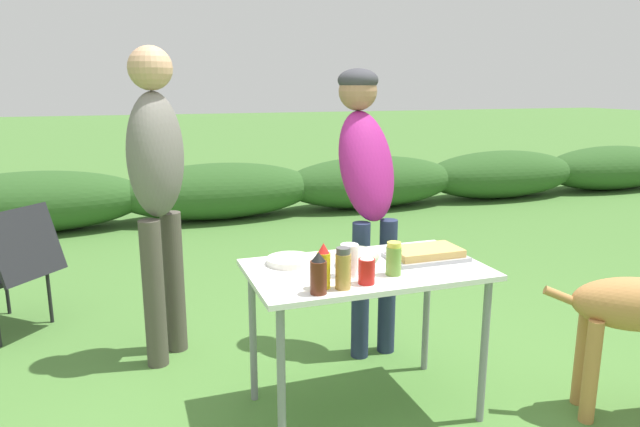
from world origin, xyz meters
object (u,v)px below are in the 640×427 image
object	(u,v)px
bbq_sauce_bottle	(318,274)
relish_jar	(394,259)
camp_chair_green_behind_table	(9,263)
folding_table	(366,283)
mustard_bottle	(323,267)
standing_person_in_gray_fleece	(157,177)
ketchup_bottle	(367,269)
mixing_bowl	(358,257)
spice_jar	(343,269)
standing_person_in_olive_jacket	(366,173)
paper_cup_stack	(349,260)
food_tray	(426,254)
plate_stack	(290,261)

from	to	relation	value
bbq_sauce_bottle	relish_jar	size ratio (longest dim) A/B	1.17
bbq_sauce_bottle	camp_chair_green_behind_table	world-z (taller)	bbq_sauce_bottle
folding_table	relish_jar	xyz separation A→B (m)	(0.07, -0.14, 0.15)
camp_chair_green_behind_table	mustard_bottle	bearing A→B (deg)	-98.73
folding_table	camp_chair_green_behind_table	size ratio (longest dim) A/B	1.32
standing_person_in_gray_fleece	ketchup_bottle	bearing A→B (deg)	-107.56
bbq_sauce_bottle	standing_person_in_gray_fleece	world-z (taller)	standing_person_in_gray_fleece
ketchup_bottle	mixing_bowl	bearing A→B (deg)	75.58
spice_jar	standing_person_in_olive_jacket	distance (m)	1.05
bbq_sauce_bottle	camp_chair_green_behind_table	xyz separation A→B (m)	(-1.45, 1.83, -0.36)
paper_cup_stack	ketchup_bottle	size ratio (longest dim) A/B	1.03
food_tray	standing_person_in_olive_jacket	xyz separation A→B (m)	(-0.04, 0.64, 0.31)
food_tray	paper_cup_stack	size ratio (longest dim) A/B	2.56
folding_table	food_tray	xyz separation A→B (m)	(0.33, 0.02, 0.10)
folding_table	food_tray	world-z (taller)	food_tray
spice_jar	ketchup_bottle	xyz separation A→B (m)	(0.12, 0.02, -0.02)
spice_jar	camp_chair_green_behind_table	size ratio (longest dim) A/B	0.21
food_tray	camp_chair_green_behind_table	distance (m)	2.63
bbq_sauce_bottle	relish_jar	bearing A→B (deg)	16.18
bbq_sauce_bottle	spice_jar	bearing A→B (deg)	10.76
standing_person_in_gray_fleece	standing_person_in_olive_jacket	bearing A→B (deg)	-64.17
relish_jar	food_tray	bearing A→B (deg)	32.19
relish_jar	standing_person_in_olive_jacket	world-z (taller)	standing_person_in_olive_jacket
plate_stack	spice_jar	distance (m)	0.42
plate_stack	spice_jar	world-z (taller)	spice_jar
mustard_bottle	spice_jar	bearing A→B (deg)	-23.84
paper_cup_stack	standing_person_in_gray_fleece	xyz separation A→B (m)	(-0.75, 0.99, 0.27)
spice_jar	camp_chair_green_behind_table	xyz separation A→B (m)	(-1.57, 1.81, -0.36)
ketchup_bottle	standing_person_in_gray_fleece	xyz separation A→B (m)	(-0.78, 1.11, 0.27)
plate_stack	mustard_bottle	distance (m)	0.38
bbq_sauce_bottle	standing_person_in_gray_fleece	size ratio (longest dim) A/B	0.10
bbq_sauce_bottle	mustard_bottle	world-z (taller)	mustard_bottle
food_tray	standing_person_in_gray_fleece	distance (m)	1.52
standing_person_in_gray_fleece	food_tray	bearing A→B (deg)	-88.99
standing_person_in_olive_jacket	paper_cup_stack	bearing A→B (deg)	-122.10
ketchup_bottle	standing_person_in_olive_jacket	world-z (taller)	standing_person_in_olive_jacket
food_tray	plate_stack	xyz separation A→B (m)	(-0.65, 0.15, -0.01)
ketchup_bottle	camp_chair_green_behind_table	distance (m)	2.48
folding_table	plate_stack	world-z (taller)	plate_stack
spice_jar	standing_person_in_gray_fleece	world-z (taller)	standing_person_in_gray_fleece
paper_cup_stack	plate_stack	bearing A→B (deg)	128.03
food_tray	bbq_sauce_bottle	size ratio (longest dim) A/B	2.10
food_tray	spice_jar	xyz separation A→B (m)	(-0.53, -0.25, 0.06)
folding_table	bbq_sauce_bottle	world-z (taller)	bbq_sauce_bottle
spice_jar	bbq_sauce_bottle	bearing A→B (deg)	-169.24
mustard_bottle	bbq_sauce_bottle	bearing A→B (deg)	-126.84
spice_jar	mustard_bottle	world-z (taller)	mustard_bottle
plate_stack	mixing_bowl	size ratio (longest dim) A/B	1.16
bbq_sauce_bottle	paper_cup_stack	bearing A→B (deg)	39.31
folding_table	camp_chair_green_behind_table	xyz separation A→B (m)	(-1.78, 1.58, -0.20)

